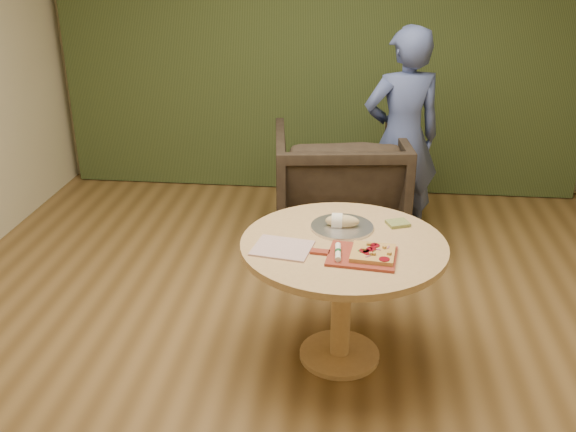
{
  "coord_description": "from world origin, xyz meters",
  "views": [
    {
      "loc": [
        0.34,
        -3.0,
        2.28
      ],
      "look_at": [
        -0.01,
        0.25,
        0.84
      ],
      "focal_mm": 40.0,
      "sensor_mm": 36.0,
      "label": 1
    }
  ],
  "objects_px": {
    "flatbread_pizza": "(373,253)",
    "person_standing": "(402,139)",
    "pizza_paddle": "(360,256)",
    "pedestal_table": "(343,265)",
    "bread_roll": "(341,221)",
    "serving_tray": "(342,227)",
    "armchair": "(339,180)",
    "cutlery_roll": "(338,252)"
  },
  "relations": [
    {
      "from": "pizza_paddle",
      "to": "bread_roll",
      "type": "relative_size",
      "value": 2.38
    },
    {
      "from": "serving_tray",
      "to": "armchair",
      "type": "xyz_separation_m",
      "value": [
        -0.06,
        1.43,
        -0.25
      ]
    },
    {
      "from": "cutlery_roll",
      "to": "flatbread_pizza",
      "type": "bearing_deg",
      "value": 2.44
    },
    {
      "from": "pizza_paddle",
      "to": "flatbread_pizza",
      "type": "relative_size",
      "value": 1.89
    },
    {
      "from": "serving_tray",
      "to": "cutlery_roll",
      "type": "bearing_deg",
      "value": -91.69
    },
    {
      "from": "bread_roll",
      "to": "serving_tray",
      "type": "bearing_deg",
      "value": 0.0
    },
    {
      "from": "pizza_paddle",
      "to": "person_standing",
      "type": "relative_size",
      "value": 0.27
    },
    {
      "from": "pizza_paddle",
      "to": "bread_roll",
      "type": "bearing_deg",
      "value": 114.18
    },
    {
      "from": "bread_roll",
      "to": "person_standing",
      "type": "xyz_separation_m",
      "value": [
        0.42,
        1.47,
        0.06
      ]
    },
    {
      "from": "pedestal_table",
      "to": "cutlery_roll",
      "type": "xyz_separation_m",
      "value": [
        -0.02,
        -0.18,
        0.17
      ]
    },
    {
      "from": "flatbread_pizza",
      "to": "bread_roll",
      "type": "height_order",
      "value": "bread_roll"
    },
    {
      "from": "serving_tray",
      "to": "bread_roll",
      "type": "xyz_separation_m",
      "value": [
        -0.01,
        0.0,
        0.04
      ]
    },
    {
      "from": "bread_roll",
      "to": "person_standing",
      "type": "height_order",
      "value": "person_standing"
    },
    {
      "from": "pizza_paddle",
      "to": "armchair",
      "type": "bearing_deg",
      "value": 101.79
    },
    {
      "from": "flatbread_pizza",
      "to": "cutlery_roll",
      "type": "distance_m",
      "value": 0.18
    },
    {
      "from": "pedestal_table",
      "to": "pizza_paddle",
      "type": "relative_size",
      "value": 2.45
    },
    {
      "from": "cutlery_roll",
      "to": "serving_tray",
      "type": "bearing_deg",
      "value": 86.14
    },
    {
      "from": "flatbread_pizza",
      "to": "serving_tray",
      "type": "relative_size",
      "value": 0.68
    },
    {
      "from": "bread_roll",
      "to": "cutlery_roll",
      "type": "bearing_deg",
      "value": -90.29
    },
    {
      "from": "pizza_paddle",
      "to": "cutlery_roll",
      "type": "height_order",
      "value": "cutlery_roll"
    },
    {
      "from": "cutlery_roll",
      "to": "pedestal_table",
      "type": "bearing_deg",
      "value": 80.03
    },
    {
      "from": "flatbread_pizza",
      "to": "person_standing",
      "type": "height_order",
      "value": "person_standing"
    },
    {
      "from": "pizza_paddle",
      "to": "bread_roll",
      "type": "distance_m",
      "value": 0.37
    },
    {
      "from": "pizza_paddle",
      "to": "pedestal_table",
      "type": "bearing_deg",
      "value": 123.95
    },
    {
      "from": "serving_tray",
      "to": "armchair",
      "type": "distance_m",
      "value": 1.45
    },
    {
      "from": "cutlery_roll",
      "to": "bread_roll",
      "type": "xyz_separation_m",
      "value": [
        0.0,
        0.36,
        0.01
      ]
    },
    {
      "from": "pedestal_table",
      "to": "person_standing",
      "type": "height_order",
      "value": "person_standing"
    },
    {
      "from": "armchair",
      "to": "person_standing",
      "type": "height_order",
      "value": "person_standing"
    },
    {
      "from": "cutlery_roll",
      "to": "armchair",
      "type": "xyz_separation_m",
      "value": [
        -0.05,
        1.79,
        -0.27
      ]
    },
    {
      "from": "flatbread_pizza",
      "to": "serving_tray",
      "type": "distance_m",
      "value": 0.39
    },
    {
      "from": "cutlery_roll",
      "to": "person_standing",
      "type": "bearing_deg",
      "value": 74.95
    },
    {
      "from": "serving_tray",
      "to": "bread_roll",
      "type": "relative_size",
      "value": 1.84
    },
    {
      "from": "serving_tray",
      "to": "armchair",
      "type": "height_order",
      "value": "armchair"
    },
    {
      "from": "pedestal_table",
      "to": "pizza_paddle",
      "type": "bearing_deg",
      "value": -62.48
    },
    {
      "from": "bread_roll",
      "to": "person_standing",
      "type": "bearing_deg",
      "value": 74.17
    },
    {
      "from": "bread_roll",
      "to": "armchair",
      "type": "xyz_separation_m",
      "value": [
        -0.05,
        1.43,
        -0.29
      ]
    },
    {
      "from": "bread_roll",
      "to": "person_standing",
      "type": "distance_m",
      "value": 1.53
    },
    {
      "from": "pedestal_table",
      "to": "armchair",
      "type": "relative_size",
      "value": 1.11
    },
    {
      "from": "cutlery_roll",
      "to": "person_standing",
      "type": "xyz_separation_m",
      "value": [
        0.42,
        1.83,
        0.07
      ]
    },
    {
      "from": "cutlery_roll",
      "to": "bread_roll",
      "type": "relative_size",
      "value": 1.03
    },
    {
      "from": "pedestal_table",
      "to": "person_standing",
      "type": "distance_m",
      "value": 1.71
    },
    {
      "from": "serving_tray",
      "to": "bread_roll",
      "type": "bearing_deg",
      "value": 180.0
    }
  ]
}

